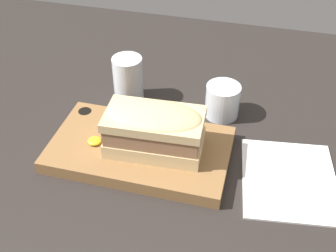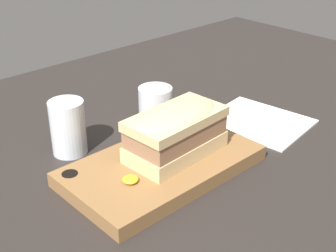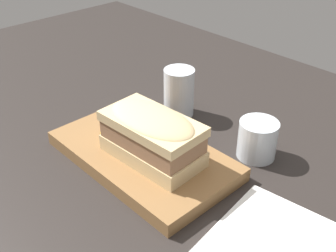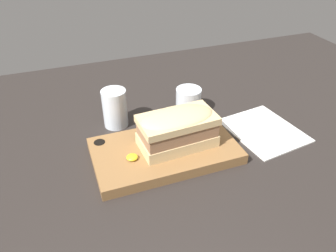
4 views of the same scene
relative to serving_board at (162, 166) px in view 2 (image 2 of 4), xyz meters
The scene contains 7 objects.
dining_table 5.18cm from the serving_board, 48.27° to the right, with size 181.08×128.39×2.00cm.
serving_board is the anchor object (origin of this frame).
sandwich 6.84cm from the serving_board, ahead, with size 18.04×10.35×8.94cm.
mustard_dollop 8.67cm from the serving_board, 167.81° to the right, with size 2.57×2.57×1.03cm.
water_glass 18.85cm from the serving_board, 114.95° to the left, with size 6.49×6.49×10.32cm.
wine_glass 21.04cm from the serving_board, 51.27° to the left, with size 7.18×7.18×7.17cm.
napkin 28.00cm from the serving_board, ahead, with size 19.10×21.60×0.40cm.
Camera 2 is at (-49.20, -47.81, 46.70)cm, focal length 50.00 mm.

